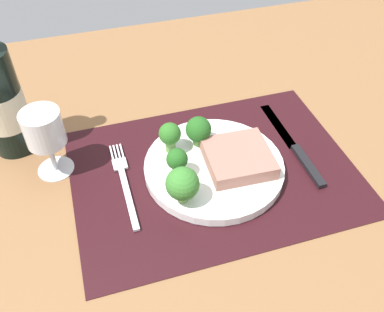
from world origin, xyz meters
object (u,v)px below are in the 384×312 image
at_px(fork, 124,182).
at_px(wine_bottle, 1,101).
at_px(plate, 214,167).
at_px(wine_glass, 45,132).
at_px(steak, 238,158).
at_px(knife, 296,149).

xyz_separation_m(fork, wine_bottle, (-0.17, 0.15, 0.09)).
bearing_deg(plate, wine_glass, 161.89).
bearing_deg(wine_glass, steak, -17.72).
bearing_deg(fork, wine_glass, 149.74).
bearing_deg(steak, knife, 7.49).
bearing_deg(knife, wine_bottle, 162.29).
relative_size(steak, wine_bottle, 0.38).
distance_m(steak, wine_glass, 0.31).
xyz_separation_m(plate, knife, (0.16, 0.01, -0.00)).
relative_size(fork, knife, 0.83).
bearing_deg(plate, knife, 1.96).
xyz_separation_m(wine_bottle, wine_glass, (0.06, -0.08, -0.02)).
bearing_deg(plate, fork, 174.56).
bearing_deg(knife, fork, 179.31).
relative_size(plate, wine_glass, 1.93).
bearing_deg(fork, wine_bottle, 140.99).
height_order(fork, wine_bottle, wine_bottle).
bearing_deg(wine_glass, knife, -10.76).
relative_size(plate, fork, 1.21).
height_order(steak, wine_glass, wine_glass).
xyz_separation_m(plate, fork, (-0.15, 0.01, -0.01)).
bearing_deg(knife, steak, -171.52).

